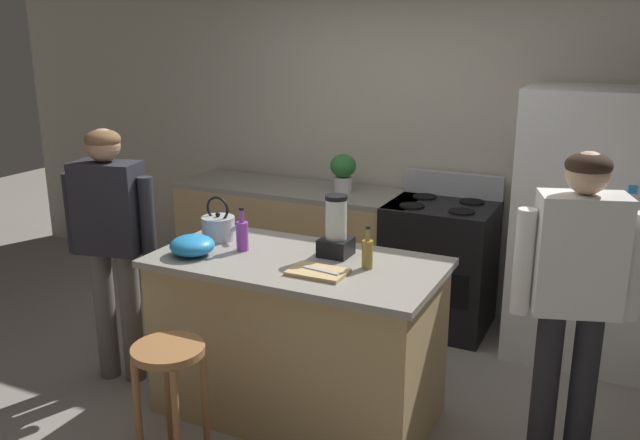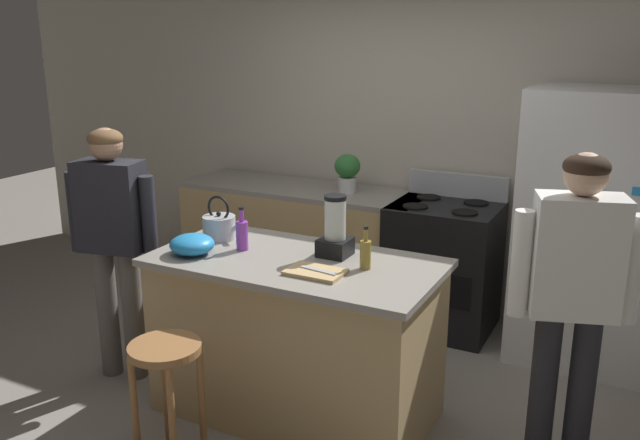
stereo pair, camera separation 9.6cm
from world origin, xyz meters
name	(u,v)px [view 1 (the left image)]	position (x,y,z in m)	size (l,w,h in m)	color
ground_plane	(298,410)	(0.00, 0.00, 0.00)	(14.00, 14.00, 0.00)	gray
back_wall	(411,137)	(0.00, 1.95, 1.35)	(8.00, 0.10, 2.70)	beige
kitchen_island	(297,337)	(0.00, 0.00, 0.48)	(1.61, 0.83, 0.95)	tan
back_counter_run	(299,243)	(-0.80, 1.55, 0.47)	(2.00, 0.64, 0.95)	tan
refrigerator	(587,227)	(1.39, 1.50, 0.91)	(0.90, 0.73, 1.82)	silver
stove_range	(439,265)	(0.40, 1.52, 0.49)	(0.76, 0.65, 1.13)	black
person_by_island_left	(111,232)	(-1.21, -0.13, 0.98)	(0.60, 0.30, 1.62)	#66605B
person_by_sink_right	(575,286)	(1.44, 0.11, 1.00)	(0.59, 0.33, 1.65)	#26262B
bar_stool	(170,375)	(-0.31, -0.76, 0.54)	(0.36, 0.36, 0.69)	#9E6B3D
potted_plant	(343,171)	(-0.41, 1.55, 1.12)	(0.20, 0.20, 0.30)	silver
blender_appliance	(336,230)	(0.17, 0.16, 1.10)	(0.17, 0.17, 0.35)	black
bottle_vinegar	(367,253)	(0.41, 0.04, 1.03)	(0.06, 0.06, 0.24)	olive
bottle_soda	(242,235)	(-0.35, 0.01, 1.04)	(0.07, 0.07, 0.26)	purple
mixing_bowl	(192,245)	(-0.56, -0.19, 1.01)	(0.25, 0.25, 0.11)	#268CD8
tea_kettle	(219,227)	(-0.60, 0.12, 1.03)	(0.28, 0.20, 0.27)	#B7BABF
cutting_board	(318,272)	(0.21, -0.15, 0.96)	(0.30, 0.20, 0.02)	tan
chef_knife	(321,270)	(0.23, -0.15, 0.97)	(0.22, 0.03, 0.01)	#B7BABF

